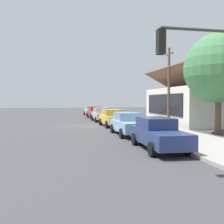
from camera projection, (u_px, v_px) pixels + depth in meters
ground_plane at (83, 126)px, 25.20m from camera, size 120.00×120.00×0.00m
sidewalk_curb at (138, 124)px, 26.31m from camera, size 60.00×4.20×0.16m
car_seafoam at (91, 110)px, 42.03m from camera, size 4.77×2.19×1.59m
car_cherry at (96, 112)px, 35.81m from camera, size 4.51×2.12×1.59m
car_silver at (102, 114)px, 30.50m from camera, size 4.37×2.15×1.59m
car_mustard at (113, 118)px, 24.61m from camera, size 4.61×2.25×1.59m
car_skyblue at (128, 124)px, 18.60m from camera, size 4.85×1.96×1.59m
car_navy at (158, 133)px, 13.18m from camera, size 4.93×2.04×1.59m
storefront_building at (197, 105)px, 27.41m from camera, size 11.36×7.73×5.83m
shade_tree at (219, 68)px, 18.75m from camera, size 5.01×5.01×7.29m
traffic_light_main at (204, 70)px, 8.66m from camera, size 0.37×2.79×5.20m
utility_pole_wooden at (169, 85)px, 25.19m from camera, size 1.80×0.24×7.50m
fire_hydrant_red at (104, 114)px, 38.31m from camera, size 0.22×0.22×0.71m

